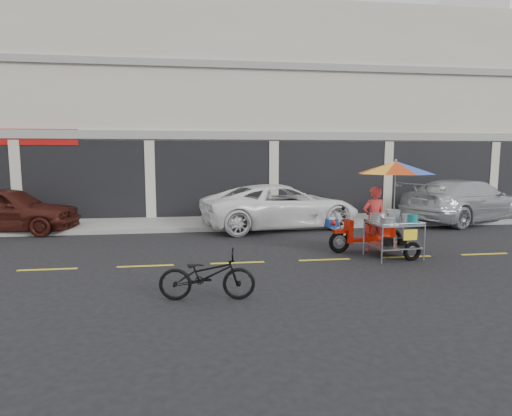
{
  "coord_description": "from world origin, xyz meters",
  "views": [
    {
      "loc": [
        -2.9,
        -9.25,
        2.38
      ],
      "look_at": [
        -1.5,
        0.6,
        1.15
      ],
      "focal_mm": 30.0,
      "sensor_mm": 36.0,
      "label": 1
    }
  ],
  "objects": [
    {
      "name": "centerline",
      "position": [
        0.0,
        0.0,
        0.0
      ],
      "size": [
        42.0,
        0.1,
        0.01
      ],
      "primitive_type": "cube",
      "color": "gold",
      "rests_on": "ground"
    },
    {
      "name": "near_bicycle",
      "position": [
        -2.73,
        -2.35,
        0.42
      ],
      "size": [
        1.63,
        0.7,
        0.83
      ],
      "primitive_type": "imported",
      "rotation": [
        0.0,
        0.0,
        1.47
      ],
      "color": "black",
      "rests_on": "ground"
    },
    {
      "name": "food_vendor_rig",
      "position": [
        1.58,
        0.29,
        1.44
      ],
      "size": [
        2.4,
        1.91,
        2.3
      ],
      "rotation": [
        0.0,
        0.0,
        0.09
      ],
      "color": "black",
      "rests_on": "ground"
    },
    {
      "name": "sidewalk",
      "position": [
        0.0,
        5.5,
        0.07
      ],
      "size": [
        45.0,
        3.0,
        0.15
      ],
      "primitive_type": "cube",
      "color": "gray",
      "rests_on": "ground"
    },
    {
      "name": "maroon_sedan",
      "position": [
        -8.69,
        4.7,
        0.72
      ],
      "size": [
        4.4,
        2.14,
        1.45
      ],
      "primitive_type": "imported",
      "rotation": [
        0.0,
        0.0,
        1.47
      ],
      "color": "#3C1510",
      "rests_on": "ground"
    },
    {
      "name": "ground",
      "position": [
        0.0,
        0.0,
        0.0
      ],
      "size": [
        90.0,
        90.0,
        0.0
      ],
      "primitive_type": "plane",
      "color": "black"
    },
    {
      "name": "white_pickup",
      "position": [
        -0.13,
        4.45,
        0.72
      ],
      "size": [
        5.54,
        3.34,
        1.44
      ],
      "primitive_type": "imported",
      "rotation": [
        0.0,
        0.0,
        1.76
      ],
      "color": "white",
      "rests_on": "ground"
    },
    {
      "name": "shophouse_block",
      "position": [
        2.82,
        10.59,
        4.24
      ],
      "size": [
        36.0,
        8.11,
        10.4
      ],
      "color": "beige",
      "rests_on": "ground"
    },
    {
      "name": "silver_pickup",
      "position": [
        6.64,
        4.7,
        0.76
      ],
      "size": [
        5.68,
        3.91,
        1.53
      ],
      "primitive_type": "imported",
      "rotation": [
        0.0,
        0.0,
        1.94
      ],
      "color": "silver",
      "rests_on": "ground"
    }
  ]
}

